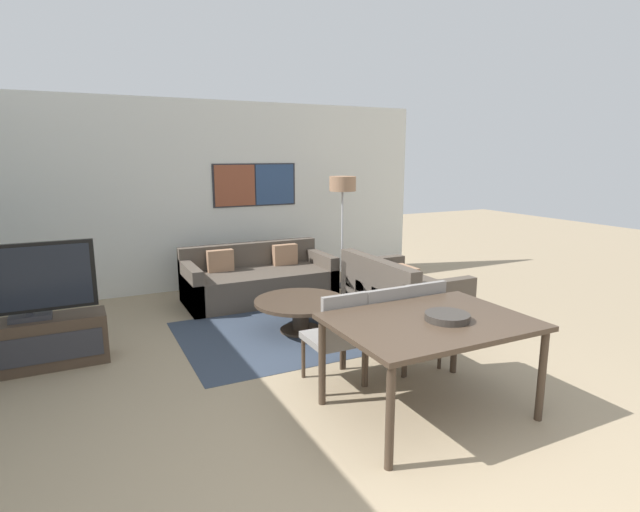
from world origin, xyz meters
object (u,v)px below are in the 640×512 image
object	(u,v)px
dining_chair_right	(416,319)
floor_lamp	(343,191)
dining_chair_left	(337,333)
television	(26,282)
sofa_side	(398,295)
fruit_bowl	(447,316)
tv_console	(34,344)
sofa_main	(257,281)
dining_chair_centre	(379,326)
coffee_table	(301,308)
dining_table	(430,329)

from	to	relation	value
dining_chair_right	floor_lamp	world-z (taller)	floor_lamp
dining_chair_left	television	bearing A→B (deg)	146.44
sofa_side	fruit_bowl	xyz separation A→B (m)	(-1.12, -2.20, 0.54)
tv_console	sofa_side	size ratio (longest dim) A/B	0.83
television	dining_chair_right	xyz separation A→B (m)	(3.26, -1.60, -0.37)
tv_console	dining_chair_left	world-z (taller)	dining_chair_left
television	dining_chair_right	bearing A→B (deg)	-26.17
sofa_main	floor_lamp	size ratio (longest dim) A/B	1.20
television	fruit_bowl	xyz separation A→B (m)	(2.94, -2.40, -0.05)
dining_chair_centre	sofa_side	bearing A→B (deg)	49.28
television	floor_lamp	bearing A→B (deg)	18.41
sofa_main	dining_chair_centre	distance (m)	2.93
dining_chair_centre	television	bearing A→B (deg)	150.44
tv_console	dining_chair_centre	xyz separation A→B (m)	(2.84, -1.61, 0.24)
television	fruit_bowl	distance (m)	3.79
coffee_table	floor_lamp	world-z (taller)	floor_lamp
fruit_bowl	floor_lamp	world-z (taller)	floor_lamp
dining_chair_right	floor_lamp	xyz separation A→B (m)	(0.83, 2.97, 0.99)
tv_console	dining_table	world-z (taller)	dining_table
floor_lamp	coffee_table	bearing A→B (deg)	-131.99
dining_chair_right	dining_chair_left	bearing A→B (deg)	179.98
dining_chair_centre	tv_console	bearing A→B (deg)	150.45
coffee_table	dining_chair_right	distance (m)	1.53
dining_chair_centre	coffee_table	bearing A→B (deg)	95.67
dining_chair_left	dining_chair_right	distance (m)	0.85
television	dining_table	xyz separation A→B (m)	(2.84, -2.33, -0.16)
coffee_table	dining_chair_left	bearing A→B (deg)	-101.32
coffee_table	television	bearing A→B (deg)	175.95
television	dining_chair_left	bearing A→B (deg)	-33.56
dining_table	dining_chair_right	world-z (taller)	dining_chair_right
television	coffee_table	distance (m)	2.76
dining_table	dining_chair_left	distance (m)	0.86
coffee_table	dining_chair_right	size ratio (longest dim) A/B	1.22
fruit_bowl	television	bearing A→B (deg)	140.81
sofa_side	dining_chair_right	xyz separation A→B (m)	(-0.80, -1.41, 0.23)
sofa_main	fruit_bowl	bearing A→B (deg)	-86.27
dining_chair_left	dining_table	bearing A→B (deg)	-59.70
dining_chair_centre	floor_lamp	xyz separation A→B (m)	(1.26, 2.97, 0.99)
dining_table	floor_lamp	bearing A→B (deg)	71.17
sofa_main	television	bearing A→B (deg)	-154.17
dining_chair_right	television	bearing A→B (deg)	153.83
sofa_side	dining_chair_right	bearing A→B (deg)	150.53
sofa_side	floor_lamp	world-z (taller)	floor_lamp
television	tv_console	bearing A→B (deg)	-90.00
floor_lamp	dining_chair_left	bearing A→B (deg)	-119.56
television	sofa_side	bearing A→B (deg)	-2.69
fruit_bowl	sofa_main	bearing A→B (deg)	93.73
sofa_side	coffee_table	world-z (taller)	sofa_side
television	dining_chair_left	world-z (taller)	television
television	fruit_bowl	size ratio (longest dim) A/B	3.47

